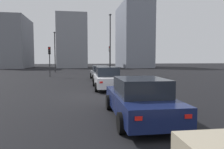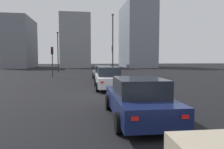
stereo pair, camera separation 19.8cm
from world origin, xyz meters
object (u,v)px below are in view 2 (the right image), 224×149
(car_navy_left_third, at_px, (138,99))
(traffic_light_near_left, at_px, (112,53))
(street_lamp_kerbside, at_px, (58,48))
(street_lamp_far, at_px, (113,40))
(car_grey_left_lead, at_px, (102,73))
(car_white_left_second, at_px, (108,78))
(traffic_light_near_right, at_px, (52,55))

(car_navy_left_third, xyz_separation_m, traffic_light_near_left, (28.33, -3.29, 2.40))
(street_lamp_kerbside, distance_m, street_lamp_far, 10.07)
(car_grey_left_lead, xyz_separation_m, street_lamp_kerbside, (12.32, 5.93, 3.16))
(traffic_light_near_left, relative_size, street_lamp_far, 0.53)
(car_white_left_second, bearing_deg, traffic_light_near_left, -7.84)
(car_white_left_second, bearing_deg, car_grey_left_lead, -0.54)
(street_lamp_kerbside, bearing_deg, traffic_light_near_left, -81.24)
(street_lamp_kerbside, relative_size, street_lamp_far, 0.78)
(car_grey_left_lead, distance_m, car_navy_left_third, 14.61)
(car_navy_left_third, xyz_separation_m, street_lamp_kerbside, (26.93, 5.78, 3.15))
(car_grey_left_lead, xyz_separation_m, traffic_light_near_left, (13.72, -3.14, 2.41))
(car_white_left_second, distance_m, street_lamp_far, 13.81)
(car_white_left_second, bearing_deg, street_lamp_kerbside, 18.19)
(car_grey_left_lead, height_order, traffic_light_near_right, traffic_light_near_right)
(car_grey_left_lead, bearing_deg, car_navy_left_third, 178.68)
(car_navy_left_third, xyz_separation_m, street_lamp_far, (20.88, -2.21, 4.08))
(traffic_light_near_left, height_order, traffic_light_near_right, traffic_light_near_left)
(traffic_light_near_right, distance_m, street_lamp_far, 8.37)
(car_navy_left_third, height_order, traffic_light_near_right, traffic_light_near_right)
(car_white_left_second, bearing_deg, street_lamp_far, -8.49)
(car_navy_left_third, relative_size, traffic_light_near_right, 1.32)
(car_grey_left_lead, bearing_deg, street_lamp_far, -18.91)
(car_white_left_second, height_order, traffic_light_near_left, traffic_light_near_left)
(car_white_left_second, xyz_separation_m, car_navy_left_third, (-7.88, -0.10, -0.04))
(car_white_left_second, xyz_separation_m, street_lamp_far, (13.00, -2.31, 4.04))
(street_lamp_far, bearing_deg, car_navy_left_third, 173.95)
(car_grey_left_lead, height_order, car_navy_left_third, car_navy_left_third)
(car_white_left_second, relative_size, street_lamp_kerbside, 0.74)
(traffic_light_near_left, xyz_separation_m, street_lamp_kerbside, (-1.40, 9.07, 0.75))
(car_navy_left_third, relative_size, traffic_light_near_left, 1.10)
(traffic_light_near_left, distance_m, street_lamp_kerbside, 9.21)
(street_lamp_kerbside, bearing_deg, traffic_light_near_right, -178.64)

